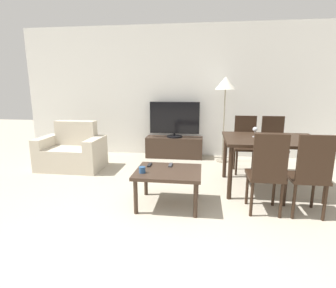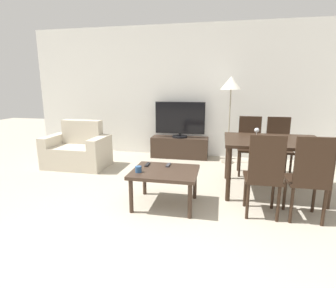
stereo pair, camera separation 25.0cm
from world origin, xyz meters
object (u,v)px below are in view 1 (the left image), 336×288
armchair (72,152)px  coffee_table (168,175)px  cup_white_near (142,170)px  wine_glass_left (255,130)px  floor_lamp (225,87)px  remote_primary (150,165)px  tv (174,120)px  tv_stand (174,147)px  dining_table (271,144)px  dining_chair_far_left (245,142)px  dining_chair_near (267,171)px  remote_secondary (171,165)px  dining_chair_far (273,142)px  dining_chair_near_right (310,172)px

armchair → coffee_table: (1.94, -1.30, 0.10)m
cup_white_near → wine_glass_left: size_ratio=0.53×
floor_lamp → remote_primary: 2.43m
tv → cup_white_near: (-0.12, -2.43, -0.31)m
tv_stand → dining_table: size_ratio=0.89×
tv → wine_glass_left: 2.01m
tv → dining_chair_far_left: (1.32, -0.77, -0.27)m
dining_chair_near → remote_secondary: dining_chair_near is taller
dining_chair_far → tv: bearing=156.7°
armchair → dining_chair_near: 3.39m
wine_glass_left → cup_white_near: bearing=-147.5°
remote_primary → armchair: bearing=145.8°
wine_glass_left → dining_chair_far_left: bearing=90.5°
floor_lamp → dining_chair_near_right: bearing=-70.1°
dining_chair_far_left → wine_glass_left: 0.81m
coffee_table → remote_primary: size_ratio=5.37×
dining_chair_near → dining_table: bearing=74.1°
coffee_table → wine_glass_left: wine_glass_left is taller
coffee_table → remote_secondary: remote_secondary is taller
floor_lamp → cup_white_near: 2.68m
dining_chair_near_right → tv_stand: bearing=126.8°
dining_chair_near → armchair: bearing=155.8°
coffee_table → floor_lamp: (0.81, 2.11, 1.06)m
armchair → tv_stand: bearing=29.5°
dining_chair_near → cup_white_near: (-1.44, -0.05, -0.04)m
floor_lamp → wine_glass_left: (0.34, -1.32, -0.60)m
coffee_table → dining_table: (1.38, 0.72, 0.27)m
remote_primary → remote_secondary: 0.27m
tv_stand → dining_chair_near: dining_chair_near is taller
armchair → tv_stand: (1.76, 1.00, -0.08)m
tv → dining_chair_far_left: bearing=-30.1°
tv → dining_chair_near_right: size_ratio=1.05×
armchair → coffee_table: size_ratio=1.38×
dining_chair_far → armchair: bearing=-176.3°
tv → remote_primary: bearing=-92.5°
tv → cup_white_near: size_ratio=13.13×
cup_white_near → dining_table: bearing=27.0°
dining_chair_far_left → remote_primary: bearing=-136.0°
floor_lamp → remote_primary: (-1.08, -1.94, -0.99)m
tv → dining_chair_far: size_ratio=1.05×
dining_chair_near_right → remote_secondary: (-1.60, 0.28, -0.06)m
dining_chair_near → dining_chair_near_right: 0.46m
dining_chair_far → cup_white_near: 2.53m
tv → remote_primary: (-0.09, -2.13, -0.33)m
floor_lamp → remote_secondary: floor_lamp is taller
dining_chair_far → dining_chair_far_left: size_ratio=1.00×
wine_glass_left → remote_secondary: bearing=-152.6°
dining_table → wine_glass_left: (-0.22, 0.07, 0.18)m
dining_chair_near → dining_chair_far: (0.46, 1.61, 0.00)m
coffee_table → wine_glass_left: (1.15, 0.79, 0.46)m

